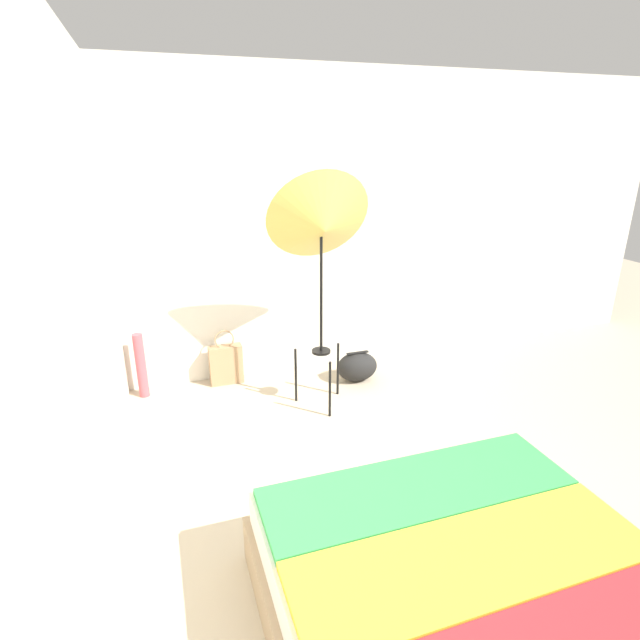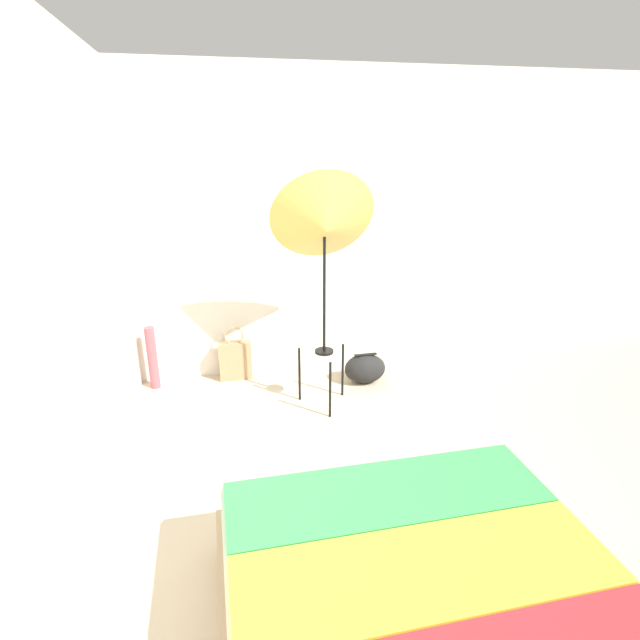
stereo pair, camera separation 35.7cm
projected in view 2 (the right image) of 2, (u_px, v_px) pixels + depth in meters
ground_plane at (361, 564)px, 2.52m from camera, size 14.00×14.00×0.00m
wall_back at (284, 229)px, 4.27m from camera, size 8.00×0.05×2.60m
wall_side_left at (81, 279)px, 2.73m from camera, size 0.05×8.00×2.60m
photo_umbrella at (324, 225)px, 3.56m from camera, size 0.77×0.54×1.84m
tote_bag at (235, 360)px, 4.42m from camera, size 0.28×0.10×0.49m
duffel_bag at (365, 368)px, 4.37m from camera, size 0.36×0.26×0.27m
paper_roll at (152, 358)px, 4.23m from camera, size 0.08×0.08×0.55m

